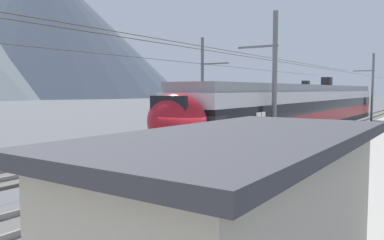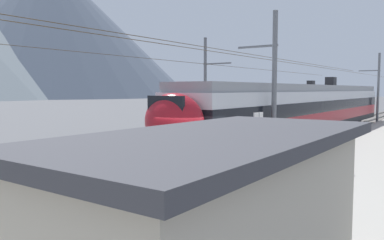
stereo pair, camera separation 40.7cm
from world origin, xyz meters
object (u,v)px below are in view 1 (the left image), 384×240
Objects in this scene: catenary_mast_mid at (272,84)px; catenary_mast_far_side at (204,84)px; potted_plant_platform_edge at (288,160)px; handbag_beside_passenger at (182,207)px; train_far_track at (292,102)px; platform_sign at (261,128)px; passenger_walking at (179,181)px; train_near_platform at (306,107)px; catenary_mast_east at (371,87)px; platform_shelter at (245,230)px.

catenary_mast_mid is 12.52m from catenary_mast_far_side.
potted_plant_platform_edge is (-11.74, -11.30, -3.15)m from catenary_mast_far_side.
train_far_track is at bearing 15.20° from handbag_beside_passenger.
catenary_mast_mid is 4.46m from platform_sign.
catenary_mast_mid is 10.58m from passenger_walking.
train_near_platform and train_far_track have the same top height.
catenary_mast_mid is at bearing 32.65° from potted_plant_platform_edge.
passenger_walking is (-10.11, -1.87, -2.49)m from catenary_mast_mid.
platform_sign is (-30.08, -1.22, -1.74)m from catenary_mast_east.
train_far_track is at bearing -8.06° from catenary_mast_far_side.
catenary_mast_east reaches higher than train_far_track.
platform_sign reaches higher than potted_plant_platform_edge.
handbag_beside_passenger is at bearing -170.75° from train_near_platform.
catenary_mast_far_side is 26.07m from platform_shelter.
train_far_track reaches higher than handbag_beside_passenger.
passenger_walking is at bearing -149.21° from catenary_mast_far_side.
catenary_mast_mid is at bearing 10.49° from passenger_walking.
platform_sign is (-26.64, -8.41, -0.18)m from train_far_track.
train_far_track is at bearing 17.56° from catenary_mast_mid.
train_near_platform is 6.13× the size of platform_shelter.
train_near_platform is at bearing 174.09° from catenary_mast_east.
train_far_track is at bearing 24.00° from train_near_platform.
catenary_mast_east reaches higher than catenary_mast_mid.
platform_sign is (-14.19, -2.87, -0.18)m from train_near_platform.
potted_plant_platform_edge reaches higher than handbag_beside_passenger.
catenary_mast_far_side is at bearing 47.36° from catenary_mast_mid.
platform_sign is 6.46× the size of handbag_beside_passenger.
train_near_platform is 93.09× the size of handbag_beside_passenger.
potted_plant_platform_edge is at bearing -1.83° from passenger_walking.
catenary_mast_east reaches higher than handbag_beside_passenger.
potted_plant_platform_edge is at bearing -160.34° from train_far_track.
platform_shelter is (-35.88, -12.35, -0.52)m from train_far_track.
train_near_platform is 0.72× the size of catenary_mast_far_side.
catenary_mast_far_side is at bearing 30.86° from handbag_beside_passenger.
train_far_track reaches higher than platform_sign.
catenary_mast_east reaches higher than passenger_walking.
potted_plant_platform_edge is (6.85, -0.22, -0.50)m from passenger_walking.
catenary_mast_mid is at bearing -170.89° from train_near_platform.
train_far_track is 35.57× the size of potted_plant_platform_edge.
platform_shelter reaches higher than platform_sign.
catenary_mast_far_side is (8.48, 9.21, 0.17)m from catenary_mast_mid.
catenary_mast_mid is (-22.72, -7.19, 1.58)m from train_far_track.
catenary_mast_east is 39.71m from platform_shelter.
train_near_platform is 20.70m from passenger_walking.
platform_shelter is at bearing -172.53° from catenary_mast_east.
train_far_track is at bearing 15.43° from passenger_walking.
catenary_mast_east is (26.16, -0.00, -0.01)m from catenary_mast_mid.
platform_shelter is (-9.90, -3.06, 0.89)m from potted_plant_platform_edge.
handbag_beside_passenger is (-5.67, -0.37, -1.56)m from platform_sign.
platform_shelter is (-23.43, -6.80, -0.53)m from train_near_platform.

